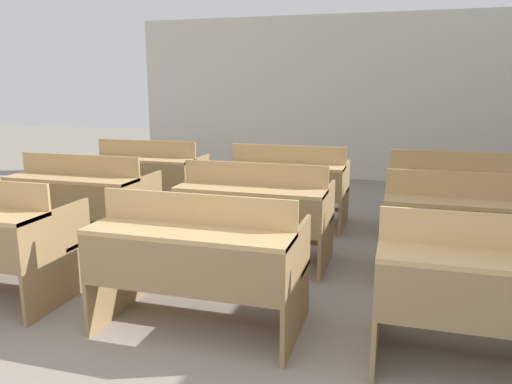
# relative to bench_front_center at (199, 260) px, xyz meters

# --- Properties ---
(wall_back) EXTENTS (6.97, 0.06, 2.70)m
(wall_back) POSITION_rel_bench_front_center_xyz_m (0.13, 5.67, 0.87)
(wall_back) COLOR beige
(wall_back) RESTS_ON ground_plane
(bench_front_center) EXTENTS (1.31, 0.77, 0.92)m
(bench_front_center) POSITION_rel_bench_front_center_xyz_m (0.00, 0.00, 0.00)
(bench_front_center) COLOR #94764C
(bench_front_center) RESTS_ON ground_plane
(bench_front_right) EXTENTS (1.31, 0.77, 0.92)m
(bench_front_right) POSITION_rel_bench_front_center_xyz_m (1.78, -0.01, 0.00)
(bench_front_right) COLOR #9A7C51
(bench_front_right) RESTS_ON ground_plane
(bench_second_left) EXTENTS (1.31, 0.77, 0.92)m
(bench_second_left) POSITION_rel_bench_front_center_xyz_m (-1.80, 1.32, 0.00)
(bench_second_left) COLOR #96774D
(bench_second_left) RESTS_ON ground_plane
(bench_second_center) EXTENTS (1.31, 0.77, 0.92)m
(bench_second_center) POSITION_rel_bench_front_center_xyz_m (-0.01, 1.31, 0.00)
(bench_second_center) COLOR #98794F
(bench_second_center) RESTS_ON ground_plane
(bench_second_right) EXTENTS (1.31, 0.77, 0.92)m
(bench_second_right) POSITION_rel_bench_front_center_xyz_m (1.77, 1.32, 0.00)
(bench_second_right) COLOR olive
(bench_second_right) RESTS_ON ground_plane
(bench_third_left) EXTENTS (1.31, 0.77, 0.92)m
(bench_third_left) POSITION_rel_bench_front_center_xyz_m (-1.78, 2.62, 0.00)
(bench_third_left) COLOR #98794F
(bench_third_left) RESTS_ON ground_plane
(bench_third_center) EXTENTS (1.31, 0.77, 0.92)m
(bench_third_center) POSITION_rel_bench_front_center_xyz_m (-0.00, 2.62, 0.00)
(bench_third_center) COLOR #9A7B51
(bench_third_center) RESTS_ON ground_plane
(bench_third_right) EXTENTS (1.31, 0.77, 0.92)m
(bench_third_right) POSITION_rel_bench_front_center_xyz_m (1.77, 2.60, 0.00)
(bench_third_right) COLOR #93754B
(bench_third_right) RESTS_ON ground_plane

